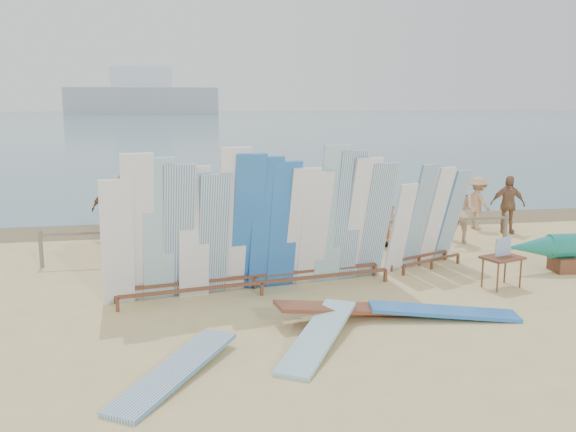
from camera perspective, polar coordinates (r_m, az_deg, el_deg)
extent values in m
plane|color=#DBC27E|center=(12.82, 2.58, -7.06)|extent=(160.00, 160.00, 0.00)
cube|color=slate|center=(139.97, -9.44, 8.93)|extent=(320.00, 240.00, 0.02)
cube|color=brown|center=(19.68, -2.14, -0.77)|extent=(40.00, 2.60, 0.01)
cube|color=#999EA3|center=(192.11, -13.44, 10.42)|extent=(45.00, 8.00, 8.00)
cube|color=silver|center=(192.24, -13.53, 12.50)|extent=(18.00, 6.00, 6.00)
cube|color=#766C59|center=(15.46, 0.10, -0.91)|extent=(12.00, 0.06, 0.06)
cube|color=#766C59|center=(15.62, -22.11, -2.90)|extent=(0.08, 0.08, 0.90)
cube|color=#766C59|center=(15.33, -14.77, -2.70)|extent=(0.08, 0.08, 0.90)
cube|color=#766C59|center=(15.31, -7.29, -2.45)|extent=(0.08, 0.08, 0.90)
cube|color=#766C59|center=(15.54, 0.10, -2.17)|extent=(0.08, 0.08, 0.90)
cube|color=#766C59|center=(16.02, 7.16, -1.86)|extent=(0.08, 0.08, 0.90)
cube|color=#766C59|center=(16.72, 13.71, -1.56)|extent=(0.08, 0.08, 0.90)
cube|color=#766C59|center=(17.63, 19.66, -1.26)|extent=(0.08, 0.08, 0.90)
cube|color=brown|center=(12.49, -2.48, -6.23)|extent=(5.64, 1.00, 0.07)
cube|color=brown|center=(12.93, -3.13, -5.64)|extent=(5.64, 1.00, 0.07)
cube|color=white|center=(11.97, -15.69, -2.49)|extent=(0.70, 0.73, 2.52)
cube|color=white|center=(11.95, -13.88, -1.26)|extent=(0.74, 0.96, 2.99)
cube|color=#80BBCC|center=(12.01, -12.01, -1.35)|extent=(0.72, 0.85, 2.90)
cube|color=silver|center=(12.08, -10.16, -1.54)|extent=(0.73, 0.92, 2.77)
cube|color=white|center=(12.14, -8.76, -1.58)|extent=(0.69, 0.65, 2.71)
cube|color=silver|center=(12.23, -6.95, -1.82)|extent=(0.72, 0.85, 2.55)
cube|color=white|center=(12.27, -5.19, -0.53)|extent=(0.73, 0.94, 3.06)
cube|color=blue|center=(12.36, -3.85, -0.75)|extent=(0.75, 1.01, 2.92)
cube|color=blue|center=(12.48, -2.12, -0.79)|extent=(0.71, 0.82, 2.85)
cube|color=blue|center=(12.61, -0.42, -0.91)|extent=(0.71, 0.78, 2.74)
cube|color=white|center=(12.76, 1.24, -1.10)|extent=(0.72, 0.88, 2.60)
cube|color=white|center=(12.88, 2.48, -1.23)|extent=(0.71, 0.82, 2.50)
cube|color=#80BBCC|center=(12.98, 4.09, 0.06)|extent=(0.70, 0.75, 3.04)
cube|color=silver|center=(13.15, 5.65, -0.09)|extent=(0.71, 0.77, 2.92)
cube|color=white|center=(13.30, 6.81, -0.34)|extent=(0.73, 0.94, 2.76)
cube|color=silver|center=(13.48, 8.29, -0.47)|extent=(0.73, 0.93, 2.65)
cube|color=brown|center=(14.78, 13.32, -4.01)|extent=(1.71, 0.79, 0.06)
cube|color=brown|center=(15.05, 12.19, -3.70)|extent=(1.71, 0.79, 0.06)
cube|color=white|center=(14.13, 10.49, -1.14)|extent=(0.68, 0.70, 2.11)
cube|color=silver|center=(14.49, 12.14, -0.08)|extent=(0.74, 0.83, 2.52)
cube|color=white|center=(14.91, 13.66, -0.04)|extent=(0.75, 0.85, 2.42)
cube|color=silver|center=(15.35, 15.09, 0.00)|extent=(0.75, 0.86, 2.32)
cube|color=brown|center=(15.60, 24.34, -4.13)|extent=(0.51, 0.60, 0.35)
cone|color=#188473|center=(15.07, 21.66, -2.71)|extent=(1.18, 0.60, 0.54)
cube|color=brown|center=(13.68, 19.43, -3.70)|extent=(0.95, 0.80, 0.05)
cube|color=white|center=(13.62, 19.49, -2.72)|extent=(0.42, 0.16, 0.38)
cube|color=brown|center=(11.30, 5.61, -9.58)|extent=(2.74, 0.91, 0.42)
cube|color=blue|center=(11.68, 14.36, -9.20)|extent=(2.76, 1.08, 0.24)
cube|color=silver|center=(9.20, -10.45, -14.62)|extent=(1.94, 2.57, 0.22)
cube|color=#80BBCC|center=(10.15, 2.90, -11.96)|extent=(1.86, 2.60, 0.34)
cube|color=red|center=(16.48, -1.97, -1.85)|extent=(0.69, 0.65, 0.05)
cube|color=red|center=(16.64, -2.32, -0.70)|extent=(0.60, 0.31, 0.57)
cube|color=red|center=(16.15, 1.17, -2.16)|extent=(0.59, 0.55, 0.05)
cube|color=red|center=(16.32, 1.08, -1.02)|extent=(0.56, 0.22, 0.55)
cube|color=red|center=(16.89, 8.31, -1.10)|extent=(0.47, 0.71, 0.49)
cube|color=red|center=(17.07, 7.95, 0.09)|extent=(0.41, 0.19, 0.31)
imported|color=#8C6042|center=(18.19, -12.21, 0.74)|extent=(0.70, 0.62, 1.69)
imported|color=#8C6042|center=(18.19, -16.58, 0.49)|extent=(1.05, 0.80, 1.65)
imported|color=#8C6042|center=(17.15, 0.03, 0.51)|extent=(1.11, 0.92, 1.76)
imported|color=#8C6042|center=(17.82, 7.18, 0.55)|extent=(0.45, 0.64, 1.60)
imported|color=beige|center=(17.57, 15.81, 0.40)|extent=(0.87, 0.94, 1.79)
imported|color=tan|center=(19.74, 17.37, 1.17)|extent=(0.68, 1.13, 1.63)
imported|color=beige|center=(19.20, -14.82, 1.34)|extent=(1.15, 1.77, 1.82)
imported|color=tan|center=(17.71, -6.89, 0.85)|extent=(1.18, 0.51, 1.81)
imported|color=tan|center=(16.15, -14.74, -0.30)|extent=(0.95, 0.54, 1.85)
imported|color=tan|center=(16.99, 8.97, 0.11)|extent=(0.69, 0.90, 1.66)
imported|color=#8C6042|center=(19.39, 19.86, 1.03)|extent=(1.09, 0.67, 1.74)
imported|color=beige|center=(17.75, -4.23, 0.61)|extent=(0.87, 1.58, 1.62)
imported|color=beige|center=(16.32, -7.90, -0.47)|extent=(0.64, 0.84, 1.56)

